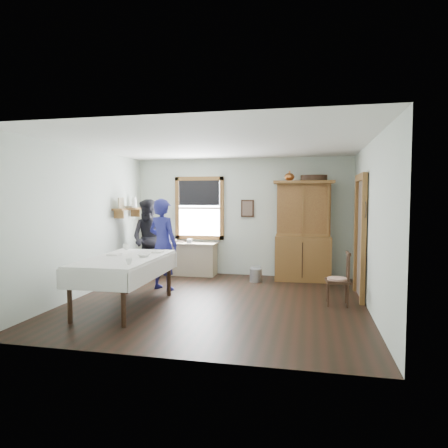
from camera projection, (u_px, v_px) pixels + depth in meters
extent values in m
cube|color=black|center=(217.00, 301.00, 6.91)|extent=(5.00, 5.00, 0.01)
cube|color=silver|center=(216.00, 145.00, 6.73)|extent=(5.00, 5.00, 0.01)
cube|color=silver|center=(241.00, 217.00, 9.26)|extent=(5.00, 0.01, 2.70)
cube|color=silver|center=(164.00, 239.00, 4.38)|extent=(5.00, 0.01, 2.70)
cube|color=silver|center=(85.00, 222.00, 7.35)|extent=(0.01, 5.00, 2.70)
cube|color=silver|center=(371.00, 226.00, 6.29)|extent=(0.01, 5.00, 2.70)
cube|color=white|center=(200.00, 208.00, 9.44)|extent=(1.00, 0.02, 1.30)
cube|color=brown|center=(199.00, 179.00, 9.37)|extent=(1.18, 0.06, 0.09)
cube|color=brown|center=(199.00, 237.00, 9.46)|extent=(1.18, 0.06, 0.09)
cube|color=brown|center=(177.00, 208.00, 9.53)|extent=(0.09, 0.06, 1.48)
cube|color=brown|center=(222.00, 208.00, 9.30)|extent=(0.09, 0.06, 1.48)
cube|color=black|center=(199.00, 193.00, 9.37)|extent=(0.98, 0.03, 0.59)
cube|color=#4C4036|center=(361.00, 239.00, 7.15)|extent=(0.03, 0.90, 2.10)
cube|color=brown|center=(363.00, 243.00, 6.66)|extent=(0.08, 0.12, 2.10)
cube|color=brown|center=(356.00, 237.00, 7.65)|extent=(0.08, 0.12, 2.10)
cube|color=brown|center=(361.00, 177.00, 7.08)|extent=(0.08, 1.14, 0.12)
cube|color=brown|center=(127.00, 209.00, 8.77)|extent=(0.24, 1.00, 0.04)
cube|color=brown|center=(119.00, 214.00, 8.39)|extent=(0.22, 0.03, 0.18)
cube|color=brown|center=(135.00, 213.00, 9.17)|extent=(0.22, 0.03, 0.18)
cube|color=tan|center=(121.00, 203.00, 8.47)|extent=(0.03, 0.22, 0.24)
cylinder|color=white|center=(134.00, 203.00, 9.10)|extent=(0.12, 0.12, 0.22)
cube|color=#341D12|center=(247.00, 208.00, 9.17)|extent=(0.30, 0.04, 0.40)
torus|color=black|center=(365.00, 202.00, 6.57)|extent=(0.01, 0.27, 0.27)
cube|color=tan|center=(189.00, 259.00, 9.30)|extent=(1.32, 0.50, 0.75)
cube|color=brown|center=(303.00, 231.00, 8.62)|extent=(1.30, 0.66, 2.16)
cube|color=white|center=(125.00, 283.00, 6.49)|extent=(1.15, 2.11, 0.83)
cube|color=#341D12|center=(338.00, 278.00, 6.67)|extent=(0.45, 0.45, 0.90)
cube|color=#A1A5A9|center=(256.00, 275.00, 8.54)|extent=(0.30, 0.30, 0.28)
cube|color=#A8854C|center=(286.00, 276.00, 8.64)|extent=(0.36, 0.27, 0.20)
imported|color=navy|center=(163.00, 248.00, 7.77)|extent=(0.70, 0.58, 1.65)
imported|color=black|center=(150.00, 242.00, 8.87)|extent=(0.84, 0.68, 1.63)
imported|color=white|center=(127.00, 247.00, 7.41)|extent=(0.14, 0.14, 0.10)
imported|color=white|center=(129.00, 262.00, 5.77)|extent=(0.12, 0.12, 0.08)
imported|color=white|center=(144.00, 255.00, 6.51)|extent=(0.26, 0.26, 0.05)
imported|color=brown|center=(177.00, 241.00, 9.44)|extent=(0.18, 0.24, 0.02)
imported|color=white|center=(172.00, 240.00, 9.42)|extent=(0.28, 0.28, 0.07)
imported|color=white|center=(128.00, 207.00, 8.82)|extent=(0.22, 0.22, 0.05)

